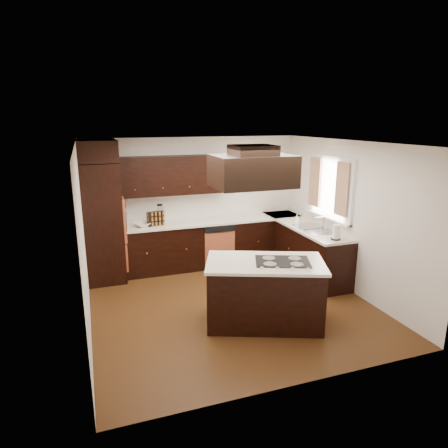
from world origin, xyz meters
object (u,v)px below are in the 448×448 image
Objects in this scene: oven_column at (103,223)px; spice_rack at (156,219)px; island at (264,294)px; range_hood at (253,171)px.

oven_column is 6.59× the size of spice_rack.
island is 1.73m from range_hood.
range_hood is 2.71m from spice_rack.
spice_rack reaches higher than island.
range_hood reaches higher than oven_column.
spice_rack is (-0.94, 2.29, -1.11)m from range_hood.
oven_column is at bearing 129.74° from range_hood.
range_hood reaches higher than island.
oven_column is 0.94m from spice_rack.
oven_column is at bearing 151.75° from island.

